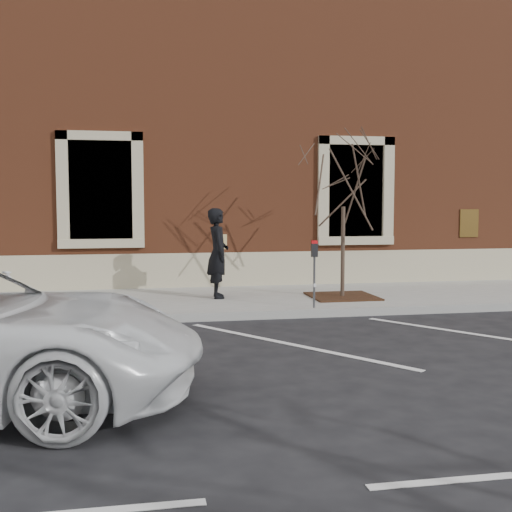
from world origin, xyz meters
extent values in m
plane|color=#28282B|center=(0.00, 0.00, 0.00)|extent=(120.00, 120.00, 0.00)
cube|color=beige|center=(0.00, 1.75, 0.07)|extent=(40.00, 3.50, 0.15)
cube|color=#9E9E99|center=(0.00, -0.05, 0.07)|extent=(40.00, 0.12, 0.15)
cube|color=brown|center=(0.00, 7.75, 4.00)|extent=(40.00, 8.50, 8.00)
cube|color=tan|center=(0.00, 3.53, 0.55)|extent=(40.00, 0.06, 0.80)
cube|color=black|center=(-3.00, 3.65, 2.40)|extent=(1.40, 0.30, 2.20)
cube|color=tan|center=(-3.00, 3.48, 1.20)|extent=(1.90, 0.20, 0.20)
cube|color=black|center=(3.00, 3.65, 2.40)|extent=(1.40, 0.30, 2.20)
cube|color=tan|center=(3.00, 3.48, 1.20)|extent=(1.90, 0.20, 0.20)
imported|color=black|center=(-0.59, 1.73, 1.08)|extent=(0.45, 0.68, 1.85)
cylinder|color=#595B60|center=(1.02, 0.12, 0.63)|extent=(0.04, 0.04, 0.96)
cube|color=black|center=(1.02, 0.12, 1.23)|extent=(0.11, 0.09, 0.25)
cube|color=red|center=(1.02, 0.12, 1.38)|extent=(0.11, 0.08, 0.06)
cube|color=white|center=(1.02, 0.08, 0.58)|extent=(0.05, 0.00, 0.07)
cube|color=#3F1F14|center=(1.97, 1.33, 0.17)|extent=(1.33, 1.33, 0.03)
cylinder|color=#4B3B2D|center=(1.97, 1.33, 1.09)|extent=(0.08, 0.08, 1.88)
camera|label=1|loc=(-2.26, -11.35, 2.11)|focal=45.00mm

